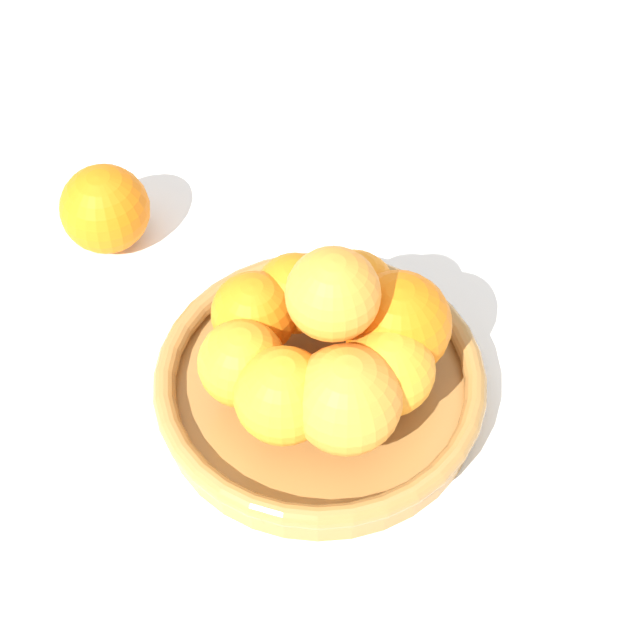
% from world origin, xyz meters
% --- Properties ---
extents(ground_plane, '(4.00, 4.00, 0.00)m').
position_xyz_m(ground_plane, '(0.00, 0.00, 0.00)').
color(ground_plane, white).
extents(fruit_bowl, '(0.26, 0.26, 0.04)m').
position_xyz_m(fruit_bowl, '(0.00, 0.00, 0.02)').
color(fruit_bowl, '#A57238').
rests_on(fruit_bowl, ground_plane).
extents(orange_pile, '(0.19, 0.18, 0.13)m').
position_xyz_m(orange_pile, '(0.01, -0.00, 0.08)').
color(orange_pile, orange).
rests_on(orange_pile, fruit_bowl).
extents(stray_orange, '(0.08, 0.08, 0.08)m').
position_xyz_m(stray_orange, '(-0.19, 0.17, 0.04)').
color(stray_orange, orange).
rests_on(stray_orange, ground_plane).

